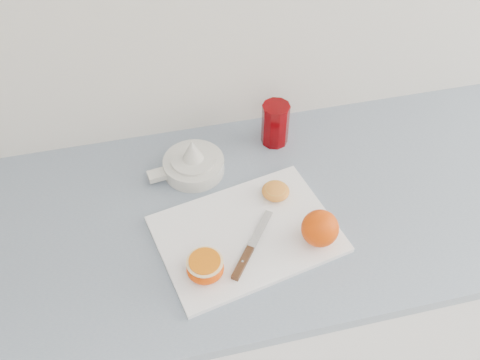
# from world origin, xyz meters

# --- Properties ---
(counter) EXTENTS (2.41, 0.64, 0.89)m
(counter) POSITION_xyz_m (-0.05, 1.70, 0.45)
(counter) COLOR white
(counter) RESTS_ON ground
(cutting_board) EXTENTS (0.43, 0.34, 0.01)m
(cutting_board) POSITION_xyz_m (-0.08, 1.63, 0.90)
(cutting_board) COLOR white
(cutting_board) RESTS_ON counter
(whole_orange) EXTENTS (0.08, 0.08, 0.08)m
(whole_orange) POSITION_xyz_m (0.07, 1.57, 0.94)
(whole_orange) COLOR #F54108
(whole_orange) RESTS_ON cutting_board
(half_orange) EXTENTS (0.08, 0.08, 0.05)m
(half_orange) POSITION_xyz_m (-0.18, 1.54, 0.93)
(half_orange) COLOR #F54108
(half_orange) RESTS_ON cutting_board
(squeezed_shell) EXTENTS (0.06, 0.06, 0.03)m
(squeezed_shell) POSITION_xyz_m (0.01, 1.72, 0.92)
(squeezed_shell) COLOR orange
(squeezed_shell) RESTS_ON cutting_board
(paring_knife) EXTENTS (0.13, 0.16, 0.01)m
(paring_knife) POSITION_xyz_m (-0.09, 1.56, 0.91)
(paring_knife) COLOR #4E3116
(paring_knife) RESTS_ON cutting_board
(citrus_juicer) EXTENTS (0.19, 0.15, 0.10)m
(citrus_juicer) POSITION_xyz_m (-0.16, 1.85, 0.92)
(citrus_juicer) COLOR white
(citrus_juicer) RESTS_ON counter
(red_tumbler) EXTENTS (0.07, 0.07, 0.11)m
(red_tumbler) POSITION_xyz_m (0.07, 1.91, 0.94)
(red_tumbler) COLOR #670003
(red_tumbler) RESTS_ON counter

